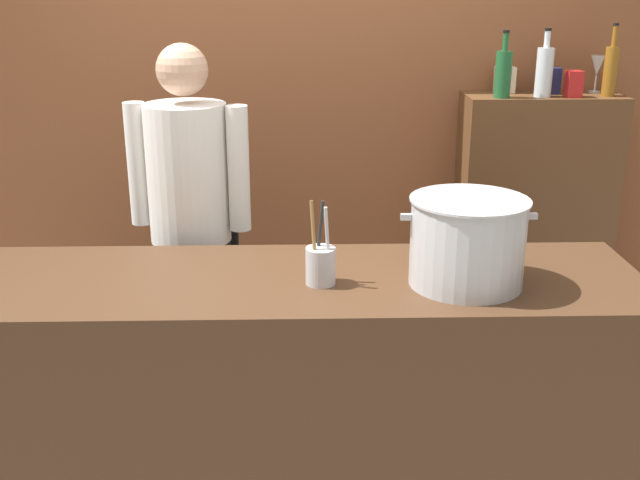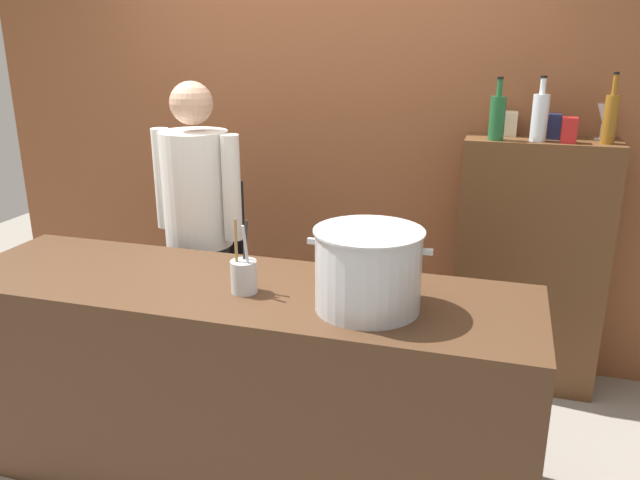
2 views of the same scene
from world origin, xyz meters
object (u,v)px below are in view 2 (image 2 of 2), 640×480
at_px(utensil_crock, 244,275).
at_px(wine_glass_tall, 603,115).
at_px(spice_tin_red, 569,130).
at_px(wine_bottle_green, 497,117).
at_px(spice_tin_navy, 553,126).
at_px(wine_bottle_clear, 540,116).
at_px(chef, 199,220).
at_px(spice_tin_cream, 508,124).
at_px(wine_bottle_amber, 610,118).
at_px(stockpot_large, 368,270).

distance_m(utensil_crock, wine_glass_tall, 1.99).
distance_m(utensil_crock, spice_tin_red, 1.75).
relative_size(wine_bottle_green, spice_tin_navy, 2.46).
bearing_deg(spice_tin_navy, wine_bottle_clear, -125.94).
xyz_separation_m(chef, wine_bottle_clear, (1.62, 0.51, 0.52)).
height_order(wine_bottle_green, spice_tin_red, wine_bottle_green).
bearing_deg(spice_tin_red, utensil_crock, -136.47).
xyz_separation_m(wine_bottle_clear, spice_tin_red, (0.14, -0.01, -0.06)).
bearing_deg(wine_glass_tall, chef, -161.24).
bearing_deg(spice_tin_red, wine_bottle_clear, 173.93).
height_order(wine_bottle_clear, spice_tin_cream, wine_bottle_clear).
distance_m(wine_bottle_clear, spice_tin_navy, 0.14).
bearing_deg(wine_glass_tall, wine_bottle_green, -161.57).
height_order(wine_bottle_amber, spice_tin_red, wine_bottle_amber).
bearing_deg(wine_bottle_green, spice_tin_red, 1.73).
bearing_deg(spice_tin_red, spice_tin_navy, 120.86).
xyz_separation_m(utensil_crock, wine_glass_tall, (1.39, 1.32, 0.52)).
relative_size(wine_bottle_green, wine_bottle_amber, 0.92).
relative_size(utensil_crock, wine_bottle_green, 0.96).
relative_size(chef, wine_bottle_green, 5.38).
relative_size(wine_bottle_amber, spice_tin_cream, 2.70).
height_order(wine_bottle_green, wine_glass_tall, wine_bottle_green).
height_order(stockpot_large, wine_bottle_green, wine_bottle_green).
relative_size(spice_tin_cream, spice_tin_red, 1.01).
xyz_separation_m(stockpot_large, wine_glass_tall, (0.89, 1.34, 0.44)).
bearing_deg(utensil_crock, spice_tin_red, 43.53).
distance_m(stockpot_large, spice_tin_red, 1.44).
relative_size(wine_bottle_clear, spice_tin_navy, 2.52).
distance_m(wine_bottle_amber, spice_tin_red, 0.19).
distance_m(wine_bottle_clear, wine_bottle_amber, 0.32).
bearing_deg(spice_tin_red, wine_bottle_amber, 9.13).
relative_size(stockpot_large, wine_bottle_amber, 1.37).
distance_m(utensil_crock, spice_tin_cream, 1.69).
distance_m(stockpot_large, wine_bottle_green, 1.30).
bearing_deg(spice_tin_red, wine_glass_tall, 44.06).
bearing_deg(wine_bottle_green, wine_bottle_clear, 7.19).
distance_m(wine_bottle_green, wine_bottle_clear, 0.20).
bearing_deg(stockpot_large, wine_bottle_green, 71.70).
bearing_deg(stockpot_large, wine_bottle_clear, 63.80).
bearing_deg(wine_bottle_green, utensil_crock, -127.46).
height_order(wine_glass_tall, spice_tin_navy, wine_glass_tall).
bearing_deg(stockpot_large, spice_tin_red, 58.28).
height_order(utensil_crock, wine_glass_tall, wine_glass_tall).
relative_size(wine_bottle_amber, wine_glass_tall, 1.89).
bearing_deg(utensil_crock, wine_bottle_clear, 47.39).
relative_size(utensil_crock, spice_tin_cream, 2.38).
height_order(utensil_crock, spice_tin_red, spice_tin_red).
xyz_separation_m(wine_bottle_green, wine_glass_tall, (0.51, 0.17, 0.01)).
xyz_separation_m(chef, wine_glass_tall, (1.92, 0.65, 0.53)).
height_order(stockpot_large, spice_tin_red, spice_tin_red).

